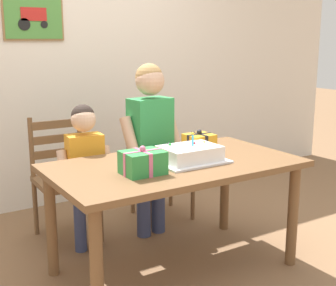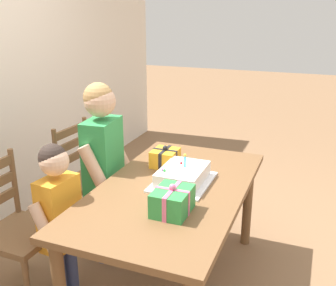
{
  "view_description": "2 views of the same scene",
  "coord_description": "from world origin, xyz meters",
  "px_view_note": "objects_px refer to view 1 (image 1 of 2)",
  "views": [
    {
      "loc": [
        -1.54,
        -2.37,
        1.49
      ],
      "look_at": [
        0.04,
        0.14,
        0.82
      ],
      "focal_mm": 49.79,
      "sensor_mm": 36.0,
      "label": 1
    },
    {
      "loc": [
        -2.08,
        -0.79,
        1.78
      ],
      "look_at": [
        0.16,
        0.09,
        0.96
      ],
      "focal_mm": 42.32,
      "sensor_mm": 36.0,
      "label": 2
    }
  ],
  "objects_px": {
    "child_older": "(151,133)",
    "chair_left": "(64,178)",
    "gift_box_beside_cake": "(143,162)",
    "birthday_cake": "(190,154)",
    "child_younger": "(85,164)",
    "dining_table": "(175,176)",
    "gift_box_red_large": "(199,142)",
    "chair_right": "(160,162)"
  },
  "relations": [
    {
      "from": "child_older",
      "to": "dining_table",
      "type": "bearing_deg",
      "value": -105.16
    },
    {
      "from": "gift_box_red_large",
      "to": "chair_right",
      "type": "distance_m",
      "value": 0.79
    },
    {
      "from": "chair_right",
      "to": "gift_box_red_large",
      "type": "bearing_deg",
      "value": -98.72
    },
    {
      "from": "gift_box_beside_cake",
      "to": "child_older",
      "type": "distance_m",
      "value": 0.82
    },
    {
      "from": "gift_box_beside_cake",
      "to": "birthday_cake",
      "type": "bearing_deg",
      "value": 11.36
    },
    {
      "from": "child_older",
      "to": "child_younger",
      "type": "relative_size",
      "value": 1.25
    },
    {
      "from": "child_younger",
      "to": "child_older",
      "type": "bearing_deg",
      "value": -0.06
    },
    {
      "from": "gift_box_red_large",
      "to": "gift_box_beside_cake",
      "type": "relative_size",
      "value": 0.8
    },
    {
      "from": "gift_box_beside_cake",
      "to": "child_younger",
      "type": "distance_m",
      "value": 0.71
    },
    {
      "from": "gift_box_beside_cake",
      "to": "chair_right",
      "type": "xyz_separation_m",
      "value": [
        0.72,
        1.0,
        -0.33
      ]
    },
    {
      "from": "birthday_cake",
      "to": "child_older",
      "type": "distance_m",
      "value": 0.62
    },
    {
      "from": "birthday_cake",
      "to": "gift_box_red_large",
      "type": "xyz_separation_m",
      "value": [
        0.23,
        0.21,
        0.01
      ]
    },
    {
      "from": "child_older",
      "to": "chair_left",
      "type": "bearing_deg",
      "value": 151.46
    },
    {
      "from": "gift_box_red_large",
      "to": "chair_left",
      "type": "bearing_deg",
      "value": 135.66
    },
    {
      "from": "gift_box_red_large",
      "to": "dining_table",
      "type": "bearing_deg",
      "value": -150.95
    },
    {
      "from": "dining_table",
      "to": "chair_left",
      "type": "xyz_separation_m",
      "value": [
        -0.42,
        0.89,
        -0.17
      ]
    },
    {
      "from": "birthday_cake",
      "to": "child_younger",
      "type": "height_order",
      "value": "child_younger"
    },
    {
      "from": "birthday_cake",
      "to": "child_older",
      "type": "height_order",
      "value": "child_older"
    },
    {
      "from": "dining_table",
      "to": "chair_right",
      "type": "distance_m",
      "value": 1.0
    },
    {
      "from": "gift_box_red_large",
      "to": "child_younger",
      "type": "xyz_separation_m",
      "value": [
        -0.68,
        0.4,
        -0.15
      ]
    },
    {
      "from": "child_older",
      "to": "child_younger",
      "type": "bearing_deg",
      "value": 179.94
    },
    {
      "from": "child_younger",
      "to": "dining_table",
      "type": "bearing_deg",
      "value": -57.4
    },
    {
      "from": "gift_box_beside_cake",
      "to": "chair_left",
      "type": "height_order",
      "value": "chair_left"
    },
    {
      "from": "dining_table",
      "to": "gift_box_red_large",
      "type": "distance_m",
      "value": 0.39
    },
    {
      "from": "chair_left",
      "to": "child_older",
      "type": "xyz_separation_m",
      "value": [
        0.58,
        -0.31,
        0.33
      ]
    },
    {
      "from": "gift_box_red_large",
      "to": "child_older",
      "type": "height_order",
      "value": "child_older"
    },
    {
      "from": "chair_right",
      "to": "dining_table",
      "type": "bearing_deg",
      "value": -115.42
    },
    {
      "from": "child_older",
      "to": "child_younger",
      "type": "xyz_separation_m",
      "value": [
        -0.53,
        0.0,
        -0.16
      ]
    },
    {
      "from": "chair_right",
      "to": "child_older",
      "type": "distance_m",
      "value": 0.53
    },
    {
      "from": "gift_box_red_large",
      "to": "chair_left",
      "type": "distance_m",
      "value": 1.07
    },
    {
      "from": "birthday_cake",
      "to": "child_older",
      "type": "xyz_separation_m",
      "value": [
        0.07,
        0.61,
        0.02
      ]
    },
    {
      "from": "gift_box_red_large",
      "to": "chair_right",
      "type": "height_order",
      "value": "chair_right"
    },
    {
      "from": "gift_box_beside_cake",
      "to": "child_younger",
      "type": "xyz_separation_m",
      "value": [
        -0.07,
        0.69,
        -0.16
      ]
    },
    {
      "from": "child_older",
      "to": "child_younger",
      "type": "distance_m",
      "value": 0.55
    },
    {
      "from": "birthday_cake",
      "to": "chair_left",
      "type": "relative_size",
      "value": 0.48
    },
    {
      "from": "dining_table",
      "to": "gift_box_red_large",
      "type": "relative_size",
      "value": 8.17
    },
    {
      "from": "gift_box_red_large",
      "to": "birthday_cake",
      "type": "bearing_deg",
      "value": -136.99
    },
    {
      "from": "birthday_cake",
      "to": "chair_right",
      "type": "distance_m",
      "value": 1.03
    },
    {
      "from": "gift_box_beside_cake",
      "to": "child_younger",
      "type": "relative_size",
      "value": 0.23
    },
    {
      "from": "dining_table",
      "to": "chair_right",
      "type": "relative_size",
      "value": 1.7
    },
    {
      "from": "gift_box_red_large",
      "to": "chair_right",
      "type": "xyz_separation_m",
      "value": [
        0.11,
        0.72,
        -0.32
      ]
    },
    {
      "from": "chair_left",
      "to": "chair_right",
      "type": "height_order",
      "value": "same"
    }
  ]
}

